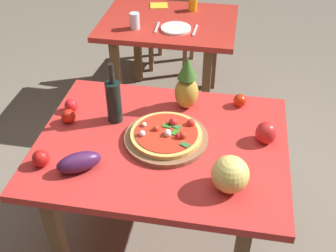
{
  "coord_description": "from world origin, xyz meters",
  "views": [
    {
      "loc": [
        0.3,
        -1.53,
        2.08
      ],
      "look_at": [
        0.02,
        0.06,
        0.82
      ],
      "focal_mm": 44.76,
      "sensor_mm": 36.0,
      "label": 1
    }
  ],
  "objects_px": {
    "background_table": "(168,34)",
    "dining_chair": "(170,22)",
    "pizza_board": "(166,138)",
    "napkin_folded": "(159,6)",
    "wine_bottle": "(114,100)",
    "melon": "(230,174)",
    "display_table": "(162,155)",
    "tomato_near_board": "(41,158)",
    "pineapple_left": "(187,85)",
    "tomato_beside_pepper": "(240,100)",
    "fork_utensil": "(157,27)",
    "pizza": "(167,134)",
    "eggplant": "(79,162)",
    "tomato_by_bottle": "(68,116)",
    "knife_utensil": "(195,30)",
    "dinner_plate": "(176,28)",
    "drinking_glass_water": "(135,21)",
    "bell_pepper": "(266,133)",
    "tomato_at_corner": "(71,105)",
    "drinking_glass_juice": "(193,5)"
  },
  "relations": [
    {
      "from": "bell_pepper",
      "to": "tomato_at_corner",
      "type": "relative_size",
      "value": 1.59
    },
    {
      "from": "pizza_board",
      "to": "napkin_folded",
      "type": "relative_size",
      "value": 2.92
    },
    {
      "from": "wine_bottle",
      "to": "display_table",
      "type": "bearing_deg",
      "value": -25.53
    },
    {
      "from": "eggplant",
      "to": "dinner_plate",
      "type": "height_order",
      "value": "eggplant"
    },
    {
      "from": "pizza_board",
      "to": "napkin_folded",
      "type": "bearing_deg",
      "value": 102.17
    },
    {
      "from": "dinner_plate",
      "to": "eggplant",
      "type": "bearing_deg",
      "value": -97.18
    },
    {
      "from": "pizza",
      "to": "tomato_near_board",
      "type": "xyz_separation_m",
      "value": [
        -0.53,
        -0.27,
        -0.0
      ]
    },
    {
      "from": "background_table",
      "to": "tomato_beside_pepper",
      "type": "bearing_deg",
      "value": -61.14
    },
    {
      "from": "background_table",
      "to": "dining_chair",
      "type": "height_order",
      "value": "dining_chair"
    },
    {
      "from": "fork_utensil",
      "to": "dining_chair",
      "type": "bearing_deg",
      "value": 89.69
    },
    {
      "from": "background_table",
      "to": "fork_utensil",
      "type": "distance_m",
      "value": 0.2
    },
    {
      "from": "tomato_near_board",
      "to": "wine_bottle",
      "type": "bearing_deg",
      "value": 58.68
    },
    {
      "from": "pizza",
      "to": "eggplant",
      "type": "distance_m",
      "value": 0.44
    },
    {
      "from": "dining_chair",
      "to": "melon",
      "type": "distance_m",
      "value": 2.39
    },
    {
      "from": "background_table",
      "to": "eggplant",
      "type": "relative_size",
      "value": 5.09
    },
    {
      "from": "wine_bottle",
      "to": "eggplant",
      "type": "xyz_separation_m",
      "value": [
        -0.06,
        -0.39,
        -0.08
      ]
    },
    {
      "from": "dining_chair",
      "to": "pizza",
      "type": "height_order",
      "value": "pizza"
    },
    {
      "from": "bell_pepper",
      "to": "eggplant",
      "type": "height_order",
      "value": "bell_pepper"
    },
    {
      "from": "fork_utensil",
      "to": "napkin_folded",
      "type": "xyz_separation_m",
      "value": [
        -0.06,
        0.41,
        -0.0
      ]
    },
    {
      "from": "tomato_by_bottle",
      "to": "knife_utensil",
      "type": "bearing_deg",
      "value": 66.99
    },
    {
      "from": "display_table",
      "to": "background_table",
      "type": "xyz_separation_m",
      "value": [
        -0.21,
        1.41,
        -0.02
      ]
    },
    {
      "from": "wine_bottle",
      "to": "melon",
      "type": "distance_m",
      "value": 0.72
    },
    {
      "from": "wine_bottle",
      "to": "napkin_folded",
      "type": "bearing_deg",
      "value": 92.57
    },
    {
      "from": "tomato_by_bottle",
      "to": "drinking_glass_juice",
      "type": "xyz_separation_m",
      "value": [
        0.44,
        1.56,
        0.01
      ]
    },
    {
      "from": "display_table",
      "to": "tomato_near_board",
      "type": "bearing_deg",
      "value": -152.76
    },
    {
      "from": "bell_pepper",
      "to": "dinner_plate",
      "type": "distance_m",
      "value": 1.33
    },
    {
      "from": "tomato_by_bottle",
      "to": "display_table",
      "type": "bearing_deg",
      "value": -7.86
    },
    {
      "from": "tomato_beside_pepper",
      "to": "napkin_folded",
      "type": "bearing_deg",
      "value": 118.18
    },
    {
      "from": "display_table",
      "to": "knife_utensil",
      "type": "distance_m",
      "value": 1.26
    },
    {
      "from": "melon",
      "to": "tomato_by_bottle",
      "type": "bearing_deg",
      "value": 158.76
    },
    {
      "from": "bell_pepper",
      "to": "fork_utensil",
      "type": "height_order",
      "value": "bell_pepper"
    },
    {
      "from": "eggplant",
      "to": "background_table",
      "type": "bearing_deg",
      "value": 86.19
    },
    {
      "from": "pizza_board",
      "to": "pineapple_left",
      "type": "bearing_deg",
      "value": 79.61
    },
    {
      "from": "wine_bottle",
      "to": "knife_utensil",
      "type": "distance_m",
      "value": 1.17
    },
    {
      "from": "dining_chair",
      "to": "knife_utensil",
      "type": "xyz_separation_m",
      "value": [
        0.31,
        -0.76,
        0.29
      ]
    },
    {
      "from": "bell_pepper",
      "to": "drinking_glass_water",
      "type": "relative_size",
      "value": 0.96
    },
    {
      "from": "tomato_by_bottle",
      "to": "tomato_near_board",
      "type": "xyz_separation_m",
      "value": [
        -0.01,
        -0.33,
        0.0
      ]
    },
    {
      "from": "pizza_board",
      "to": "drinking_glass_water",
      "type": "xyz_separation_m",
      "value": [
        -0.45,
        1.21,
        0.05
      ]
    },
    {
      "from": "pizza_board",
      "to": "dinner_plate",
      "type": "distance_m",
      "value": 1.26
    },
    {
      "from": "drinking_glass_water",
      "to": "napkin_folded",
      "type": "height_order",
      "value": "drinking_glass_water"
    },
    {
      "from": "tomato_beside_pepper",
      "to": "tomato_near_board",
      "type": "bearing_deg",
      "value": -143.98
    },
    {
      "from": "drinking_glass_juice",
      "to": "napkin_folded",
      "type": "bearing_deg",
      "value": 170.99
    },
    {
      "from": "pizza",
      "to": "knife_utensil",
      "type": "bearing_deg",
      "value": 90.75
    },
    {
      "from": "tomato_by_bottle",
      "to": "pizza",
      "type": "bearing_deg",
      "value": -6.21
    },
    {
      "from": "drinking_glass_juice",
      "to": "dinner_plate",
      "type": "relative_size",
      "value": 0.44
    },
    {
      "from": "bell_pepper",
      "to": "drinking_glass_juice",
      "type": "distance_m",
      "value": 1.63
    },
    {
      "from": "background_table",
      "to": "melon",
      "type": "distance_m",
      "value": 1.76
    },
    {
      "from": "pineapple_left",
      "to": "tomato_beside_pepper",
      "type": "distance_m",
      "value": 0.31
    },
    {
      "from": "pizza",
      "to": "fork_utensil",
      "type": "distance_m",
      "value": 1.28
    },
    {
      "from": "wine_bottle",
      "to": "fork_utensil",
      "type": "relative_size",
      "value": 1.83
    }
  ]
}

